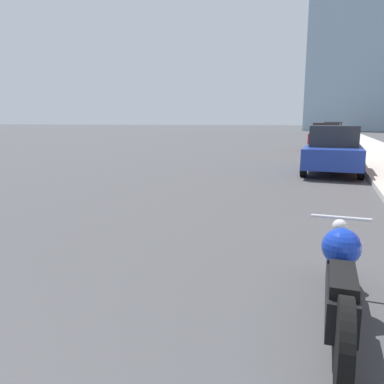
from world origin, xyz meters
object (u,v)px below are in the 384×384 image
object	(u,v)px
parked_car_red	(326,137)
parked_car_yellow	(331,132)
motorcycle	(340,279)
parked_car_blue	(333,150)

from	to	relation	value
parked_car_red	parked_car_yellow	size ratio (longest dim) A/B	1.02
motorcycle	parked_car_blue	size ratio (longest dim) A/B	0.55
parked_car_blue	parked_car_red	bearing A→B (deg)	92.91
motorcycle	parked_car_yellow	distance (m)	33.10
parked_car_red	parked_car_blue	bearing A→B (deg)	-84.83
parked_car_blue	parked_car_red	distance (m)	10.75
motorcycle	parked_car_blue	distance (m)	11.00
parked_car_blue	parked_car_yellow	distance (m)	22.11
motorcycle	parked_car_red	bearing A→B (deg)	90.60
parked_car_red	parked_car_yellow	bearing A→B (deg)	91.70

